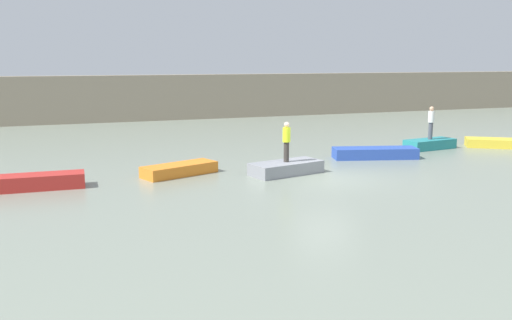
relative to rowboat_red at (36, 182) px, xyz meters
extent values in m
plane|color=gray|center=(10.72, -2.01, -0.27)|extent=(120.00, 120.00, 0.00)
cube|color=gray|center=(10.72, 21.46, 1.46)|extent=(80.00, 1.20, 3.47)
cube|color=red|center=(0.00, 0.00, 0.00)|extent=(3.43, 1.10, 0.55)
cube|color=orange|center=(5.45, 0.65, -0.05)|extent=(3.30, 2.14, 0.46)
cube|color=gray|center=(9.62, -0.67, -0.02)|extent=(3.23, 1.97, 0.51)
cube|color=#2B4CAD|center=(15.03, 1.22, -0.02)|extent=(4.12, 2.12, 0.51)
cube|color=teal|center=(19.25, 2.63, -0.02)|extent=(2.92, 1.46, 0.52)
cube|color=gold|center=(23.26, 1.73, -0.04)|extent=(3.81, 3.09, 0.46)
cylinder|color=#4C4C56|center=(19.25, 2.63, 0.69)|extent=(0.22, 0.22, 0.89)
cylinder|color=white|center=(19.25, 2.63, 1.43)|extent=(0.32, 0.32, 0.59)
sphere|color=tan|center=(19.25, 2.63, 1.85)|extent=(0.24, 0.24, 0.24)
cylinder|color=#38332D|center=(9.62, -0.67, 0.65)|extent=(0.22, 0.22, 0.83)
cylinder|color=#D8F226|center=(9.62, -0.67, 1.36)|extent=(0.32, 0.32, 0.59)
sphere|color=beige|center=(9.62, -0.67, 1.77)|extent=(0.23, 0.23, 0.23)
camera|label=1|loc=(0.85, -21.06, 4.41)|focal=38.54mm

